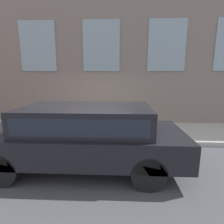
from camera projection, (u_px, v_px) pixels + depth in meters
name	position (u px, v px, depth m)	size (l,w,h in m)	color
ground_plane	(95.00, 145.00, 5.61)	(80.00, 80.00, 0.00)	#47474C
sidewalk	(99.00, 131.00, 6.75)	(2.36, 60.00, 0.15)	#B2ADA3
building_facade	(101.00, 22.00, 7.20)	(0.33, 40.00, 8.70)	gray
fire_hydrant	(100.00, 125.00, 5.89)	(0.27, 0.40, 0.80)	gold
person	(123.00, 115.00, 6.28)	(0.27, 0.18, 1.10)	#998466
parked_truck_charcoal_near	(84.00, 132.00, 4.08)	(1.84, 4.65, 1.49)	black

